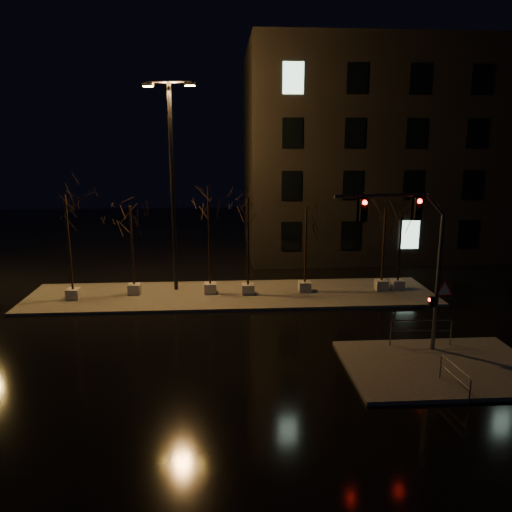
{
  "coord_description": "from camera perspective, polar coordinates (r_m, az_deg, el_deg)",
  "views": [
    {
      "loc": [
        -0.48,
        -20.1,
        8.15
      ],
      "look_at": [
        1.13,
        3.54,
        2.8
      ],
      "focal_mm": 35.0,
      "sensor_mm": 36.0,
      "label": 1
    }
  ],
  "objects": [
    {
      "name": "streetlight_main",
      "position": [
        27.36,
        -9.57,
        9.28
      ],
      "size": [
        2.78,
        0.85,
        11.16
      ],
      "rotation": [
        0.0,
        0.0,
        -0.2
      ],
      "color": "black",
      "rests_on": "median"
    },
    {
      "name": "ground",
      "position": [
        21.69,
        -2.37,
        -9.35
      ],
      "size": [
        90.0,
        90.0,
        0.0
      ],
      "primitive_type": "plane",
      "color": "black",
      "rests_on": "ground"
    },
    {
      "name": "building",
      "position": [
        40.76,
        17.27,
        11.25
      ],
      "size": [
        25.0,
        12.0,
        15.0
      ],
      "primitive_type": "cube",
      "color": "black",
      "rests_on": "ground"
    },
    {
      "name": "guard_rail_a",
      "position": [
        21.41,
        18.35,
        -7.87
      ],
      "size": [
        2.49,
        0.22,
        1.08
      ],
      "rotation": [
        0.0,
        0.0,
        -0.07
      ],
      "color": "#56585D",
      "rests_on": "sidewalk_corner"
    },
    {
      "name": "tree_2",
      "position": [
        26.57,
        -5.43,
        5.16
      ],
      "size": [
        1.8,
        1.8,
        5.97
      ],
      "color": "#B5B2A9",
      "rests_on": "median"
    },
    {
      "name": "sidewalk_corner",
      "position": [
        20.11,
        20.32,
        -11.79
      ],
      "size": [
        7.0,
        5.0,
        0.15
      ],
      "primitive_type": "cube",
      "color": "#4F4D47",
      "rests_on": "ground"
    },
    {
      "name": "traffic_signal_mast",
      "position": [
        19.74,
        17.87,
        0.68
      ],
      "size": [
        5.07,
        0.76,
        6.23
      ],
      "rotation": [
        0.0,
        0.0,
        0.14
      ],
      "color": "#56585D",
      "rests_on": "sidewalk_corner"
    },
    {
      "name": "tree_0",
      "position": [
        27.17,
        -20.81,
        4.01
      ],
      "size": [
        1.8,
        1.8,
        5.63
      ],
      "color": "#B5B2A9",
      "rests_on": "median"
    },
    {
      "name": "median",
      "position": [
        27.32,
        -2.71,
        -4.48
      ],
      "size": [
        22.0,
        5.0,
        0.15
      ],
      "primitive_type": "cube",
      "color": "#4F4D47",
      "rests_on": "ground"
    },
    {
      "name": "tree_5",
      "position": [
        28.11,
        14.48,
        3.25
      ],
      "size": [
        1.8,
        1.8,
        4.7
      ],
      "color": "#B5B2A9",
      "rests_on": "median"
    },
    {
      "name": "tree_1",
      "position": [
        27.21,
        -14.11,
        3.36
      ],
      "size": [
        1.8,
        1.8,
        4.95
      ],
      "color": "#B5B2A9",
      "rests_on": "median"
    },
    {
      "name": "tree_3",
      "position": [
        26.33,
        -0.94,
        4.22
      ],
      "size": [
        1.8,
        1.8,
        5.41
      ],
      "color": "#B5B2A9",
      "rests_on": "median"
    },
    {
      "name": "tree_4",
      "position": [
        27.0,
        5.73,
        3.36
      ],
      "size": [
        1.8,
        1.8,
        4.79
      ],
      "color": "#B5B2A9",
      "rests_on": "median"
    },
    {
      "name": "tree_6",
      "position": [
        28.43,
        16.23,
        2.68
      ],
      "size": [
        1.8,
        1.8,
        4.33
      ],
      "color": "#B5B2A9",
      "rests_on": "median"
    },
    {
      "name": "guard_rail_b",
      "position": [
        18.11,
        21.77,
        -12.44
      ],
      "size": [
        0.18,
        1.88,
        0.89
      ],
      "rotation": [
        0.0,
        0.0,
        1.64
      ],
      "color": "#56585D",
      "rests_on": "sidewalk_corner"
    }
  ]
}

